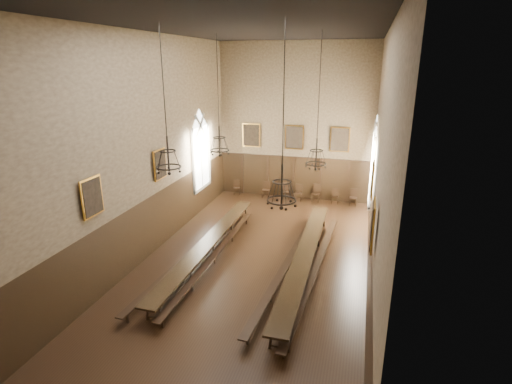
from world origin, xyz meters
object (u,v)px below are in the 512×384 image
at_px(table_left, 209,249).
at_px(chair_0, 237,190).
at_px(chandelier_back_left, 219,143).
at_px(chandelier_back_right, 316,155).
at_px(bench_left_outer, 192,255).
at_px(chair_4, 298,196).
at_px(chair_3, 285,194).
at_px(table_right, 305,262).
at_px(bench_left_inner, 215,257).
at_px(chandelier_front_left, 168,158).
at_px(bench_right_outer, 315,271).
at_px(chair_5, 316,196).
at_px(chair_6, 335,199).
at_px(chair_7, 353,200).
at_px(bench_right_inner, 288,264).
at_px(chair_2, 266,193).
at_px(chandelier_front_right, 282,190).

height_order(table_left, chair_0, chair_0).
xyz_separation_m(chandelier_back_left, chandelier_back_right, (4.41, -0.61, -0.16)).
distance_m(bench_left_outer, chair_4, 9.21).
relative_size(bench_left_outer, chair_3, 10.13).
height_order(table_right, bench_left_inner, table_right).
height_order(bench_left_inner, chair_0, chair_0).
bearing_deg(chandelier_back_left, chandelier_front_left, -88.39).
bearing_deg(table_right, bench_left_outer, -175.21).
xyz_separation_m(bench_left_outer, chair_4, (2.93, 8.73, 0.02)).
distance_m(bench_left_outer, bench_right_outer, 5.08).
height_order(chair_4, chandelier_front_left, chandelier_front_left).
relative_size(bench_right_outer, chair_3, 10.64).
xyz_separation_m(table_left, chair_5, (3.41, 8.35, -0.08)).
xyz_separation_m(table_right, chandelier_front_left, (-4.25, -2.54, 4.48)).
bearing_deg(chair_4, bench_left_inner, -101.13).
bearing_deg(chair_0, bench_left_inner, -96.05).
bearing_deg(chair_4, chandelier_back_right, -73.60).
relative_size(bench_left_inner, chair_6, 11.03).
distance_m(chair_7, chandelier_back_right, 7.66).
relative_size(bench_left_outer, chair_5, 9.26).
height_order(bench_left_inner, chair_4, chair_4).
bearing_deg(bench_right_inner, chair_3, 102.30).
bearing_deg(chandelier_back_right, chair_7, 77.02).
distance_m(bench_right_inner, chair_2, 9.06).
relative_size(chair_5, chandelier_front_left, 0.23).
distance_m(bench_right_inner, chair_4, 8.56).
height_order(chair_6, chandelier_back_left, chandelier_back_left).
distance_m(chair_0, chair_6, 6.03).
bearing_deg(chandelier_back_left, chair_7, 44.46).
bearing_deg(bench_left_outer, table_left, 36.90).
xyz_separation_m(chair_3, chandelier_front_right, (2.13, -11.39, 3.98)).
bearing_deg(table_left, bench_right_outer, -5.64).
xyz_separation_m(chandelier_front_left, chandelier_front_right, (3.89, -0.46, -0.62)).
xyz_separation_m(bench_right_inner, chair_6, (1.09, 8.57, -0.03)).
height_order(chair_2, chandelier_back_left, chandelier_back_left).
bearing_deg(bench_left_inner, chair_0, 102.37).
bearing_deg(chandelier_front_left, bench_right_outer, 24.32).
bearing_deg(bench_right_outer, chair_4, 103.79).
bearing_deg(chair_7, chandelier_back_right, -103.08).
bearing_deg(chandelier_back_left, table_right, -30.13).
xyz_separation_m(bench_left_outer, chair_2, (0.92, 8.76, 0.02)).
height_order(chair_0, chandelier_front_right, chandelier_front_right).
bearing_deg(bench_left_outer, chair_5, 65.65).
bearing_deg(chair_6, chair_5, -179.41).
bearing_deg(bench_right_outer, chandelier_front_left, -155.68).
bearing_deg(bench_right_inner, chandelier_back_right, 72.71).
xyz_separation_m(table_right, chair_7, (1.50, 8.32, -0.12)).
relative_size(chair_0, chandelier_front_left, 0.20).
height_order(table_right, bench_right_outer, table_right).
height_order(bench_left_inner, chair_2, chair_2).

